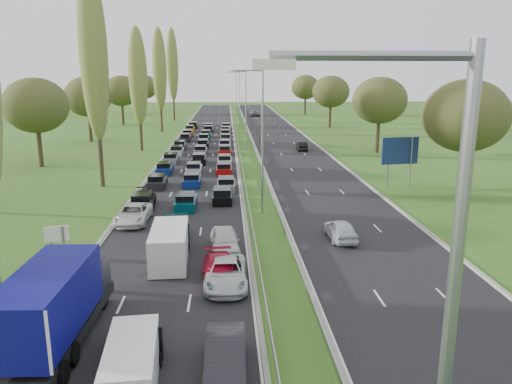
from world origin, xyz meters
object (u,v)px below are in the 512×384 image
object	(u,v)px
white_van_front	(133,364)
info_sign	(57,237)
direction_sign	(400,153)
blue_lorry	(57,303)
near_car_3	(144,199)
white_van_rear	(170,244)
near_car_2	(134,214)

from	to	relation	value
white_van_front	info_sign	bearing A→B (deg)	112.74
info_sign	direction_sign	world-z (taller)	direction_sign
blue_lorry	info_sign	size ratio (longest dim) A/B	4.23
near_car_3	direction_sign	size ratio (longest dim) A/B	0.92
white_van_rear	direction_sign	size ratio (longest dim) A/B	1.07
near_car_2	direction_sign	xyz separation A→B (m)	(25.31, 11.47, 2.83)
blue_lorry	info_sign	distance (m)	11.36
blue_lorry	white_van_front	xyz separation A→B (m)	(3.77, -3.30, -0.99)
near_car_2	blue_lorry	size ratio (longest dim) A/B	0.58
near_car_3	white_van_front	world-z (taller)	white_van_front
white_van_rear	white_van_front	bearing A→B (deg)	-92.37
near_car_3	direction_sign	distance (m)	26.25
near_car_3	blue_lorry	distance (m)	23.02
white_van_rear	info_sign	xyz separation A→B (m)	(-7.30, 1.10, 0.22)
white_van_front	white_van_rear	xyz separation A→B (m)	(-0.01, 12.97, 0.18)
near_car_3	blue_lorry	size ratio (longest dim) A/B	0.54
info_sign	white_van_front	bearing A→B (deg)	-62.55
near_car_2	white_van_front	distance (m)	21.87
info_sign	direction_sign	bearing A→B (deg)	33.32
near_car_3	white_van_rear	size ratio (longest dim) A/B	0.86
near_car_3	white_van_front	size ratio (longest dim) A/B	1.02
near_car_3	white_van_front	distance (m)	26.55
white_van_front	info_sign	size ratio (longest dim) A/B	2.22
blue_lorry	info_sign	xyz separation A→B (m)	(-3.54, 10.78, -0.58)
near_car_3	info_sign	bearing A→B (deg)	-110.39
near_car_3	blue_lorry	bearing A→B (deg)	-94.15
near_car_2	direction_sign	bearing A→B (deg)	25.66
blue_lorry	near_car_3	bearing A→B (deg)	92.14
near_car_2	white_van_rear	size ratio (longest dim) A/B	0.93
near_car_3	direction_sign	xyz separation A→B (m)	(25.22, 6.72, 2.86)
info_sign	blue_lorry	bearing A→B (deg)	-71.80
near_car_2	info_sign	xyz separation A→B (m)	(-3.49, -7.46, 0.63)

